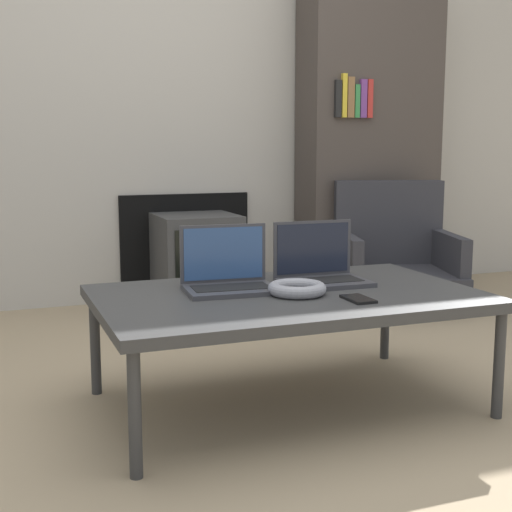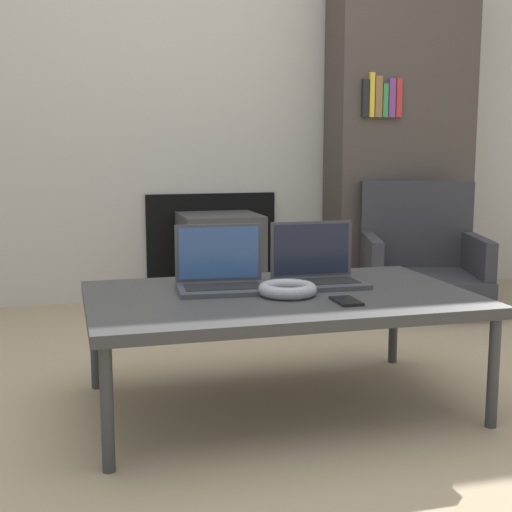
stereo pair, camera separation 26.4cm
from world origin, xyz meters
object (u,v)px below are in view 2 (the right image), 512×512
object	(u,v)px
headphones	(287,289)
tv	(220,260)
laptop_left	(222,275)
phone	(346,301)
armchair	(420,253)
laptop_right	(317,271)

from	to	relation	value
headphones	tv	bearing A→B (deg)	85.57
laptop_left	phone	xyz separation A→B (m)	(0.33, -0.31, -0.04)
headphones	phone	world-z (taller)	headphones
headphones	phone	size ratio (longest dim) A/B	1.54
headphones	armchair	distance (m)	1.73
laptop_left	armchair	xyz separation A→B (m)	(1.35, 1.12, -0.14)
phone	armchair	size ratio (longest dim) A/B	0.16
laptop_left	laptop_right	distance (m)	0.35
headphones	phone	distance (m)	0.21
laptop_left	laptop_right	bearing A→B (deg)	4.31
laptop_left	armchair	world-z (taller)	armchair
laptop_left	laptop_right	xyz separation A→B (m)	(0.35, 0.00, 0.00)
laptop_right	tv	size ratio (longest dim) A/B	0.61
armchair	laptop_right	bearing A→B (deg)	-114.95
laptop_left	laptop_right	size ratio (longest dim) A/B	1.04
phone	armchair	distance (m)	1.75
phone	headphones	bearing A→B (deg)	134.46
phone	armchair	bearing A→B (deg)	54.43
laptop_right	armchair	world-z (taller)	armchair
tv	armchair	bearing A→B (deg)	-18.27
phone	tv	xyz separation A→B (m)	(-0.02, 1.76, -0.14)
armchair	tv	bearing A→B (deg)	178.73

